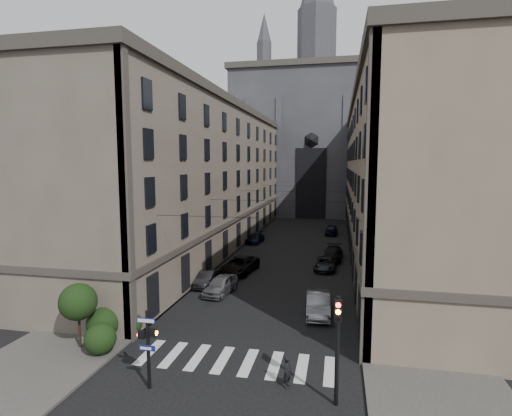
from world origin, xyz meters
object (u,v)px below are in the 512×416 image
Objects in this scene: traffic_light_right at (337,338)px; car_right_midfar at (333,253)px; car_left_near at (221,285)px; car_left_midfar at (240,265)px; pedestrian at (288,372)px; pedestrian_signal_left at (148,344)px; car_right_midnear at (325,264)px; car_left_midnear at (206,279)px; car_right_near at (318,304)px; car_right_far at (331,230)px; car_left_far at (255,238)px; gothic_tower at (315,132)px.

traffic_light_right reaches higher than car_right_midfar.
car_left_near is 0.89× the size of car_right_midfar.
pedestrian is (7.41, -19.71, 0.00)m from car_left_midfar.
car_left_near is 16.89m from car_right_midfar.
car_right_midnear is (7.81, 24.18, -1.68)m from pedestrian_signal_left.
car_left_near is 1.14× the size of car_left_midnear.
car_right_near reaches higher than car_left_midnear.
car_right_far reaches higher than car_right_midfar.
car_left_far is 13.35m from car_right_midfar.
gothic_tower reaches higher than car_right_midnear.
car_right_near is 3.02× the size of pedestrian.
traffic_light_right is at bearing -84.97° from car_right_far.
car_right_near reaches higher than car_right_midfar.
gothic_tower is 14.50× the size of pedestrian_signal_left.
traffic_light_right is 44.65m from car_right_far.
gothic_tower is 55.10m from car_left_midfar.
car_right_midnear is 1.06× the size of car_right_far.
car_right_midnear is at bearing 55.91° from car_left_near.
car_right_midfar is 27.28m from pedestrian.
car_right_far is (8.02, 44.98, -1.58)m from pedestrian_signal_left.
gothic_tower is 14.53× the size of car_left_midnear.
car_left_far is 1.04× the size of car_right_far.
pedestrian_signal_left reaches higher than car_right_midfar.
pedestrian_signal_left is at bearing -96.48° from car_right_far.
car_right_midnear is (8.50, 2.96, -0.16)m from car_left_midfar.
pedestrian_signal_left is 45.72m from car_right_far.
car_left_near is at bearing 47.87° from pedestrian.
pedestrian_signal_left is at bearing -81.14° from car_left_midnear.
traffic_light_right is 17.38m from car_left_near.
car_right_midfar is at bearing -83.62° from gothic_tower.
traffic_light_right reaches higher than car_left_midnear.
traffic_light_right is at bearing -85.44° from car_right_midfar.
car_left_midnear is 13.00m from car_right_midnear.
car_right_midfar is (11.11, 12.34, 0.08)m from car_left_midnear.
car_right_midnear is at bearing -86.95° from car_right_far.
gothic_tower is 12.53× the size of car_right_midnear.
car_right_far is (0.21, 20.80, 0.10)m from car_right_midnear.
car_left_midfar reaches higher than car_right_near.
pedestrian_signal_left is 1.00× the size of car_left_midnear.
car_right_far is at bearing 91.41° from traffic_light_right.
pedestrian reaches higher than car_left_midfar.
gothic_tower is 13.29× the size of car_right_far.
pedestrian reaches higher than car_left_midnear.
car_right_far is 2.71× the size of pedestrian.
car_right_far is (8.70, 30.43, -0.03)m from car_left_near.
car_left_midfar is (0.00, 6.66, 0.03)m from car_left_near.
car_right_far is at bearing 81.39° from car_left_near.
car_left_midnear is (-6.11, -57.08, -17.14)m from gothic_tower.
car_left_near is 0.99× the size of car_right_midnear.
car_right_near is (7.72, 11.51, -1.52)m from pedestrian_signal_left.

